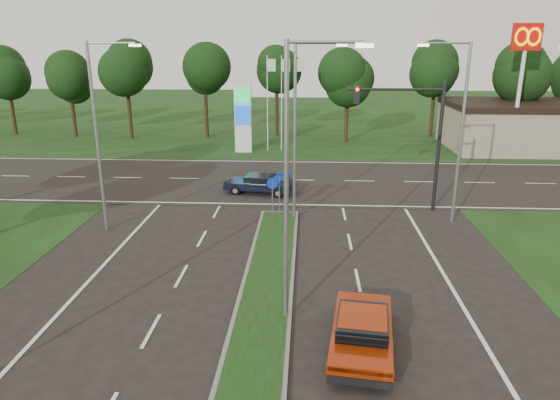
{
  "coord_description": "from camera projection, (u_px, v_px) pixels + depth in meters",
  "views": [
    {
      "loc": [
        1.42,
        -8.84,
        8.82
      ],
      "look_at": [
        0.26,
        12.37,
        2.2
      ],
      "focal_mm": 32.0,
      "sensor_mm": 36.0,
      "label": 1
    }
  ],
  "objects": [
    {
      "name": "streetlight_median_near",
      "position": [
        293.0,
        173.0,
        15.28
      ],
      "size": [
        2.53,
        0.22,
        9.0
      ],
      "color": "gray",
      "rests_on": "ground"
    },
    {
      "name": "cross_road",
      "position": [
        286.0,
        180.0,
        34.0
      ],
      "size": [
        160.0,
        12.0,
        0.02
      ],
      "primitive_type": "cube",
      "color": "black",
      "rests_on": "ground"
    },
    {
      "name": "navy_sedan",
      "position": [
        260.0,
        183.0,
        30.85
      ],
      "size": [
        4.42,
        2.38,
        1.15
      ],
      "rotation": [
        0.0,
        0.0,
        1.4
      ],
      "color": "black",
      "rests_on": "ground"
    },
    {
      "name": "median_signs",
      "position": [
        279.0,
        186.0,
        26.25
      ],
      "size": [
        1.16,
        1.76,
        2.38
      ],
      "color": "gray",
      "rests_on": "ground"
    },
    {
      "name": "treeline_far",
      "position": [
        294.0,
        67.0,
        47.15
      ],
      "size": [
        6.0,
        6.0,
        9.9
      ],
      "color": "black",
      "rests_on": "ground"
    },
    {
      "name": "mcdonalds_sign",
      "position": [
        524.0,
        56.0,
        38.28
      ],
      "size": [
        2.2,
        0.47,
        10.4
      ],
      "color": "silver",
      "rests_on": "ground"
    },
    {
      "name": "red_sedan",
      "position": [
        362.0,
        331.0,
        14.94
      ],
      "size": [
        2.29,
        4.47,
        1.18
      ],
      "rotation": [
        0.0,
        0.0,
        -0.13
      ],
      "color": "maroon",
      "rests_on": "ground"
    },
    {
      "name": "traffic_signal",
      "position": [
        416.0,
        127.0,
        26.52
      ],
      "size": [
        5.1,
        0.42,
        7.0
      ],
      "color": "black",
      "rests_on": "ground"
    },
    {
      "name": "streetlight_median_far",
      "position": [
        299.0,
        123.0,
        24.81
      ],
      "size": [
        2.53,
        0.22,
        9.0
      ],
      "color": "gray",
      "rests_on": "ground"
    },
    {
      "name": "verge_far",
      "position": [
        296.0,
        117.0,
        63.55
      ],
      "size": [
        160.0,
        50.0,
        0.02
      ],
      "primitive_type": "cube",
      "color": "black",
      "rests_on": "ground"
    },
    {
      "name": "median_kerb",
      "position": [
        256.0,
        351.0,
        14.92
      ],
      "size": [
        2.0,
        26.0,
        0.12
      ],
      "primitive_type": "cube",
      "color": "slate",
      "rests_on": "ground"
    },
    {
      "name": "streetlight_left_far",
      "position": [
        100.0,
        128.0,
        23.39
      ],
      "size": [
        2.53,
        0.22,
        9.0
      ],
      "color": "gray",
      "rests_on": "ground"
    },
    {
      "name": "gas_pylon",
      "position": [
        245.0,
        115.0,
        41.87
      ],
      "size": [
        5.8,
        1.26,
        8.0
      ],
      "color": "silver",
      "rests_on": "ground"
    },
    {
      "name": "streetlight_right_far",
      "position": [
        458.0,
        125.0,
        24.4
      ],
      "size": [
        2.53,
        0.22,
        9.0
      ],
      "rotation": [
        0.0,
        0.0,
        3.14
      ],
      "color": "gray",
      "rests_on": "ground"
    },
    {
      "name": "commercial_building",
      "position": [
        542.0,
        126.0,
        43.69
      ],
      "size": [
        16.0,
        9.0,
        4.0
      ],
      "primitive_type": "cube",
      "color": "gray",
      "rests_on": "ground"
    }
  ]
}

